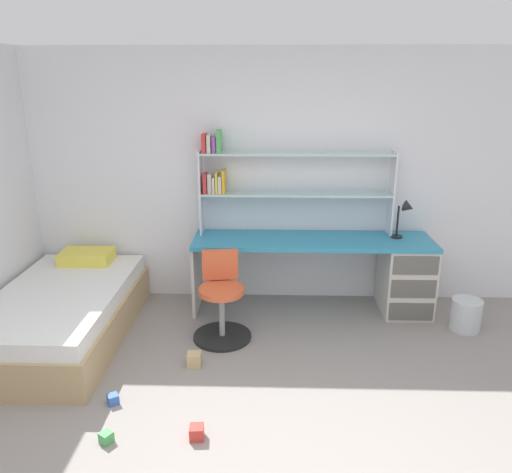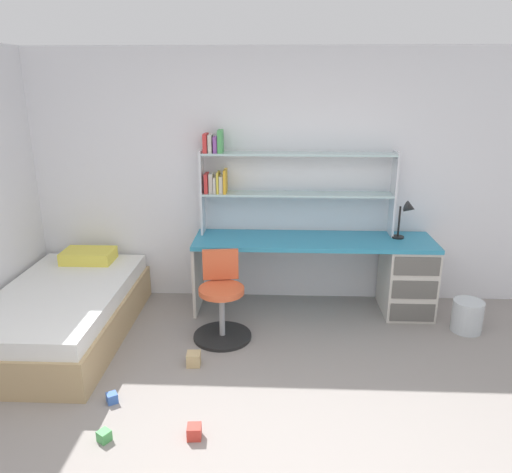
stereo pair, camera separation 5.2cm
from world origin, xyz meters
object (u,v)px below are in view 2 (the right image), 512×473
(swivel_chair, at_px, (222,305))
(toy_block_green_3, at_px, (104,436))
(bookshelf_hutch, at_px, (273,175))
(toy_block_natural_4, at_px, (194,359))
(desk, at_px, (377,270))
(toy_block_blue_2, at_px, (112,398))
(desk_lamp, at_px, (407,214))
(bed_platform, at_px, (63,312))
(waste_bin, at_px, (467,316))
(toy_block_red_0, at_px, (194,432))

(swivel_chair, relative_size, toy_block_green_3, 10.63)
(bookshelf_hutch, height_order, swivel_chair, bookshelf_hutch)
(swivel_chair, relative_size, toy_block_natural_4, 7.09)
(desk, relative_size, toy_block_blue_2, 32.03)
(desk, xyz_separation_m, desk_lamp, (0.25, 0.04, 0.56))
(bookshelf_hutch, bearing_deg, desk_lamp, -6.13)
(bed_platform, xyz_separation_m, toy_block_blue_2, (0.73, -0.94, -0.19))
(bookshelf_hutch, height_order, toy_block_blue_2, bookshelf_hutch)
(bookshelf_hutch, xyz_separation_m, waste_bin, (1.80, -0.57, -1.18))
(desk_lamp, distance_m, waste_bin, 1.08)
(bookshelf_hutch, distance_m, swivel_chair, 1.35)
(toy_block_red_0, xyz_separation_m, toy_block_blue_2, (-0.65, 0.34, -0.01))
(bookshelf_hutch, xyz_separation_m, desk_lamp, (1.29, -0.14, -0.33))
(toy_block_red_0, bearing_deg, toy_block_green_3, -174.74)
(bed_platform, bearing_deg, toy_block_red_0, -42.88)
(desk_lamp, relative_size, toy_block_blue_2, 5.29)
(bed_platform, distance_m, toy_block_blue_2, 1.21)
(desk, bearing_deg, waste_bin, -27.26)
(toy_block_green_3, bearing_deg, bed_platform, 121.19)
(toy_block_blue_2, relative_size, toy_block_green_3, 0.99)
(swivel_chair, height_order, toy_block_natural_4, swivel_chair)
(swivel_chair, bearing_deg, desk, 21.81)
(desk, bearing_deg, swivel_chair, -158.19)
(bed_platform, height_order, toy_block_blue_2, bed_platform)
(desk_lamp, bearing_deg, swivel_chair, -159.89)
(waste_bin, bearing_deg, bookshelf_hutch, 162.37)
(swivel_chair, distance_m, toy_block_red_0, 1.36)
(bookshelf_hutch, distance_m, desk_lamp, 1.34)
(toy_block_green_3, bearing_deg, desk, 43.48)
(bed_platform, xyz_separation_m, toy_block_green_3, (0.81, -1.33, -0.19))
(toy_block_red_0, distance_m, toy_block_green_3, 0.57)
(desk_lamp, height_order, swivel_chair, desk_lamp)
(toy_block_green_3, relative_size, toy_block_natural_4, 0.67)
(swivel_chair, distance_m, bed_platform, 1.42)
(bed_platform, relative_size, toy_block_natural_4, 17.45)
(toy_block_blue_2, height_order, toy_block_natural_4, toy_block_natural_4)
(toy_block_red_0, xyz_separation_m, toy_block_natural_4, (-0.14, 0.85, 0.01))
(bookshelf_hutch, xyz_separation_m, swivel_chair, (-0.43, -0.77, -1.02))
(swivel_chair, height_order, bed_platform, swivel_chair)
(toy_block_natural_4, bearing_deg, toy_block_blue_2, -134.85)
(desk_lamp, height_order, toy_block_green_3, desk_lamp)
(desk, height_order, desk_lamp, desk_lamp)
(toy_block_green_3, bearing_deg, toy_block_red_0, 5.26)
(desk, relative_size, waste_bin, 7.83)
(waste_bin, bearing_deg, toy_block_red_0, -146.09)
(bookshelf_hutch, height_order, toy_block_natural_4, bookshelf_hutch)
(waste_bin, height_order, toy_block_blue_2, waste_bin)
(swivel_chair, relative_size, waste_bin, 2.62)
(desk_lamp, bearing_deg, toy_block_green_3, -139.15)
(toy_block_blue_2, bearing_deg, desk, 36.25)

